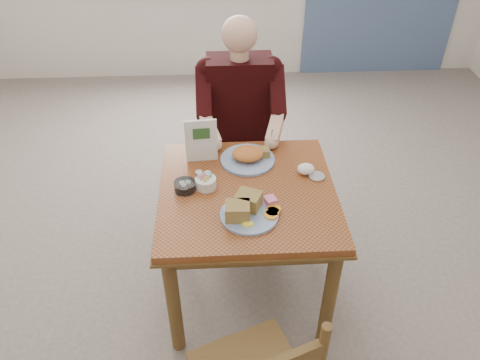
{
  "coord_description": "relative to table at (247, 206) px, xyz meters",
  "views": [
    {
      "loc": [
        -0.14,
        -1.86,
        2.25
      ],
      "look_at": [
        -0.04,
        0.0,
        0.81
      ],
      "focal_mm": 35.0,
      "sensor_mm": 36.0,
      "label": 1
    }
  ],
  "objects": [
    {
      "name": "floor",
      "position": [
        0.0,
        0.0,
        -0.64
      ],
      "size": [
        6.0,
        6.0,
        0.0
      ],
      "primitive_type": "plane",
      "color": "#5F544D",
      "rests_on": "ground"
    },
    {
      "name": "lemon_wedge",
      "position": [
        -0.02,
        -0.28,
        0.13
      ],
      "size": [
        0.07,
        0.05,
        0.03
      ],
      "primitive_type": "ellipsoid",
      "rotation": [
        0.0,
        0.0,
        -0.24
      ],
      "color": "#FDF635",
      "rests_on": "table"
    },
    {
      "name": "napkin",
      "position": [
        0.32,
        0.12,
        0.14
      ],
      "size": [
        0.1,
        0.08,
        0.06
      ],
      "primitive_type": "ellipsoid",
      "rotation": [
        0.0,
        0.0,
        0.09
      ],
      "color": "white",
      "rests_on": "table"
    },
    {
      "name": "metal_dish",
      "position": [
        0.37,
        0.08,
        0.12
      ],
      "size": [
        0.11,
        0.11,
        0.01
      ],
      "primitive_type": "cylinder",
      "rotation": [
        0.0,
        0.0,
        -0.25
      ],
      "color": "silver",
      "rests_on": "table"
    },
    {
      "name": "table",
      "position": [
        0.0,
        0.0,
        0.0
      ],
      "size": [
        0.92,
        0.92,
        0.75
      ],
      "color": "brown",
      "rests_on": "ground"
    },
    {
      "name": "chair_far",
      "position": [
        0.0,
        0.8,
        -0.16
      ],
      "size": [
        0.42,
        0.42,
        0.95
      ],
      "color": "brown",
      "rests_on": "ground"
    },
    {
      "name": "diner",
      "position": [
        0.0,
        0.71,
        0.17
      ],
      "size": [
        0.53,
        0.56,
        1.39
      ],
      "color": "gray",
      "rests_on": "chair_far"
    },
    {
      "name": "near_plate",
      "position": [
        -0.02,
        -0.19,
        0.15
      ],
      "size": [
        0.33,
        0.33,
        0.09
      ],
      "color": "white",
      "rests_on": "table"
    },
    {
      "name": "far_plate",
      "position": [
        0.02,
        0.26,
        0.14
      ],
      "size": [
        0.32,
        0.32,
        0.08
      ],
      "color": "white",
      "rests_on": "table"
    },
    {
      "name": "caddy",
      "position": [
        -0.21,
        0.03,
        0.14
      ],
      "size": [
        0.14,
        0.14,
        0.08
      ],
      "color": "white",
      "rests_on": "table"
    },
    {
      "name": "shakers",
      "position": [
        -0.22,
        0.06,
        0.15
      ],
      "size": [
        0.09,
        0.05,
        0.08
      ],
      "color": "white",
      "rests_on": "table"
    },
    {
      "name": "creamer",
      "position": [
        -0.32,
        0.01,
        0.14
      ],
      "size": [
        0.13,
        0.13,
        0.05
      ],
      "color": "white",
      "rests_on": "table"
    },
    {
      "name": "menu",
      "position": [
        -0.23,
        0.28,
        0.24
      ],
      "size": [
        0.17,
        0.03,
        0.25
      ],
      "color": "white",
      "rests_on": "table"
    }
  ]
}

